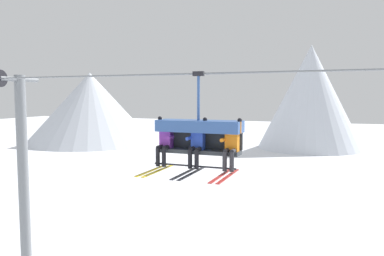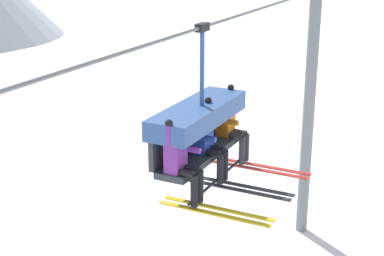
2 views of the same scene
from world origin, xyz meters
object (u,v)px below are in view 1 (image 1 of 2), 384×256
Objects in this scene: lift_tower_near at (23,186)px; chairlift_chair at (199,131)px; skier_blue at (197,143)px; skier_orange at (231,145)px; skier_purple at (164,141)px.

lift_tower_near is 7.18m from chairlift_chair.
chairlift_chair is at bearing 90.89° from skier_blue.
lift_tower_near reaches higher than skier_orange.
skier_orange is at bearing -13.33° from chairlift_chair.
lift_tower_near is 7.99m from skier_orange.
lift_tower_near reaches higher than chairlift_chair.
skier_purple is 0.91m from skier_blue.
chairlift_chair is 1.41× the size of skier_blue.
lift_tower_near reaches higher than skier_blue.
skier_purple is at bearing -166.67° from chairlift_chair.
skier_purple is (-0.90, -0.21, -0.27)m from chairlift_chair.
lift_tower_near is 3.45× the size of chairlift_chair.
skier_purple and skier_orange have the same top height.
skier_purple is 1.00× the size of skier_orange.
skier_orange is (0.90, -0.21, -0.27)m from chairlift_chair.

